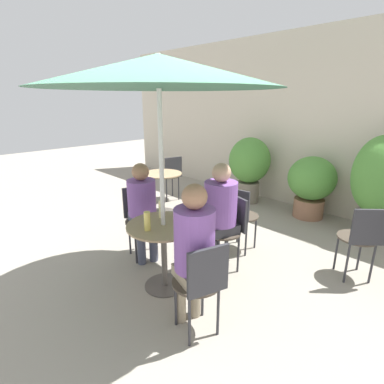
{
  "coord_description": "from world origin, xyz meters",
  "views": [
    {
      "loc": [
        2.13,
        -1.6,
        1.9
      ],
      "look_at": [
        -0.03,
        0.51,
        0.96
      ],
      "focal_mm": 28.0,
      "sensor_mm": 36.0,
      "label": 1
    }
  ],
  "objects_px": {
    "bistro_chair_0": "(202,281)",
    "potted_plant_1": "(311,183)",
    "cafe_table_far": "(162,185)",
    "seated_person_1": "(219,210)",
    "beer_glass_2": "(147,221)",
    "potted_plant_0": "(249,164)",
    "umbrella": "(158,72)",
    "bistro_chair_1": "(229,225)",
    "beer_glass_1": "(162,209)",
    "seated_person_2": "(142,203)",
    "beer_glass_0": "(182,217)",
    "bistro_chair_4": "(240,213)",
    "bistro_chair_2": "(140,214)",
    "cafe_table_near": "(164,241)",
    "potted_plant_2": "(379,182)",
    "bistro_chair_3": "(362,236)",
    "seated_person_0": "(194,246)",
    "bistro_chair_5": "(171,174)"
  },
  "relations": [
    {
      "from": "bistro_chair_0",
      "to": "potted_plant_1",
      "type": "distance_m",
      "value": 3.25
    },
    {
      "from": "cafe_table_far",
      "to": "bistro_chair_0",
      "type": "distance_m",
      "value": 2.9
    },
    {
      "from": "seated_person_1",
      "to": "beer_glass_2",
      "type": "relative_size",
      "value": 6.87
    },
    {
      "from": "potted_plant_0",
      "to": "umbrella",
      "type": "xyz_separation_m",
      "value": [
        1.01,
        -2.89,
        1.39
      ]
    },
    {
      "from": "seated_person_1",
      "to": "beer_glass_2",
      "type": "xyz_separation_m",
      "value": [
        -0.19,
        -0.82,
        0.05
      ]
    },
    {
      "from": "bistro_chair_1",
      "to": "umbrella",
      "type": "xyz_separation_m",
      "value": [
        -0.23,
        -0.76,
        1.59
      ]
    },
    {
      "from": "cafe_table_far",
      "to": "beer_glass_1",
      "type": "bearing_deg",
      "value": -38.87
    },
    {
      "from": "potted_plant_1",
      "to": "umbrella",
      "type": "distance_m",
      "value": 3.34
    },
    {
      "from": "cafe_table_far",
      "to": "beer_glass_2",
      "type": "xyz_separation_m",
      "value": [
        1.68,
        -1.53,
        0.3
      ]
    },
    {
      "from": "seated_person_2",
      "to": "potted_plant_0",
      "type": "bearing_deg",
      "value": 25.37
    },
    {
      "from": "bistro_chair_1",
      "to": "umbrella",
      "type": "bearing_deg",
      "value": -90.0
    },
    {
      "from": "beer_glass_0",
      "to": "bistro_chair_4",
      "type": "bearing_deg",
      "value": 94.23
    },
    {
      "from": "cafe_table_far",
      "to": "bistro_chair_2",
      "type": "distance_m",
      "value": 1.43
    },
    {
      "from": "bistro_chair_1",
      "to": "bistro_chair_2",
      "type": "bearing_deg",
      "value": -135.0
    },
    {
      "from": "cafe_table_near",
      "to": "seated_person_2",
      "type": "height_order",
      "value": "seated_person_2"
    },
    {
      "from": "seated_person_1",
      "to": "beer_glass_2",
      "type": "bearing_deg",
      "value": -86.02
    },
    {
      "from": "bistro_chair_2",
      "to": "umbrella",
      "type": "xyz_separation_m",
      "value": [
        0.76,
        -0.23,
        1.59
      ]
    },
    {
      "from": "bistro_chair_0",
      "to": "seated_person_2",
      "type": "relative_size",
      "value": 0.72
    },
    {
      "from": "beer_glass_1",
      "to": "potted_plant_2",
      "type": "xyz_separation_m",
      "value": [
        1.29,
        2.71,
        0.02
      ]
    },
    {
      "from": "bistro_chair_2",
      "to": "bistro_chair_3",
      "type": "distance_m",
      "value": 2.5
    },
    {
      "from": "bistro_chair_0",
      "to": "bistro_chair_4",
      "type": "xyz_separation_m",
      "value": [
        -0.68,
        1.39,
        0.0
      ]
    },
    {
      "from": "potted_plant_2",
      "to": "umbrella",
      "type": "bearing_deg",
      "value": -111.97
    },
    {
      "from": "seated_person_0",
      "to": "seated_person_2",
      "type": "bearing_deg",
      "value": -90.0
    },
    {
      "from": "seated_person_0",
      "to": "beer_glass_2",
      "type": "height_order",
      "value": "seated_person_0"
    },
    {
      "from": "seated_person_0",
      "to": "potted_plant_0",
      "type": "relative_size",
      "value": 1.06
    },
    {
      "from": "cafe_table_near",
      "to": "bistro_chair_0",
      "type": "bearing_deg",
      "value": -17.13
    },
    {
      "from": "bistro_chair_3",
      "to": "beer_glass_1",
      "type": "relative_size",
      "value": 4.72
    },
    {
      "from": "beer_glass_1",
      "to": "seated_person_1",
      "type": "bearing_deg",
      "value": 55.82
    },
    {
      "from": "seated_person_2",
      "to": "beer_glass_0",
      "type": "relative_size",
      "value": 6.74
    },
    {
      "from": "bistro_chair_5",
      "to": "beer_glass_2",
      "type": "relative_size",
      "value": 4.7
    },
    {
      "from": "bistro_chair_1",
      "to": "potted_plant_2",
      "type": "relative_size",
      "value": 0.59
    },
    {
      "from": "potted_plant_1",
      "to": "potted_plant_2",
      "type": "bearing_deg",
      "value": -8.25
    },
    {
      "from": "bistro_chair_0",
      "to": "potted_plant_2",
      "type": "distance_m",
      "value": 3.09
    },
    {
      "from": "beer_glass_2",
      "to": "beer_glass_1",
      "type": "bearing_deg",
      "value": 117.79
    },
    {
      "from": "beer_glass_1",
      "to": "potted_plant_0",
      "type": "xyz_separation_m",
      "value": [
        -0.86,
        2.78,
        -0.07
      ]
    },
    {
      "from": "bistro_chair_4",
      "to": "potted_plant_0",
      "type": "distance_m",
      "value": 2.06
    },
    {
      "from": "bistro_chair_1",
      "to": "umbrella",
      "type": "relative_size",
      "value": 0.38
    },
    {
      "from": "bistro_chair_5",
      "to": "bistro_chair_4",
      "type": "bearing_deg",
      "value": 84.56
    },
    {
      "from": "potted_plant_0",
      "to": "umbrella",
      "type": "distance_m",
      "value": 3.36
    },
    {
      "from": "seated_person_0",
      "to": "potted_plant_2",
      "type": "height_order",
      "value": "potted_plant_2"
    },
    {
      "from": "seated_person_2",
      "to": "beer_glass_0",
      "type": "distance_m",
      "value": 0.79
    },
    {
      "from": "bistro_chair_0",
      "to": "umbrella",
      "type": "xyz_separation_m",
      "value": [
        -0.76,
        0.23,
        1.59
      ]
    },
    {
      "from": "seated_person_0",
      "to": "cafe_table_far",
      "type": "bearing_deg",
      "value": -106.43
    },
    {
      "from": "bistro_chair_1",
      "to": "potted_plant_0",
      "type": "bearing_deg",
      "value": 137.57
    },
    {
      "from": "seated_person_0",
      "to": "potted_plant_0",
      "type": "xyz_separation_m",
      "value": [
        -1.64,
        3.08,
        -0.04
      ]
    },
    {
      "from": "potted_plant_2",
      "to": "seated_person_1",
      "type": "bearing_deg",
      "value": -113.29
    },
    {
      "from": "seated_person_1",
      "to": "umbrella",
      "type": "relative_size",
      "value": 0.56
    },
    {
      "from": "bistro_chair_2",
      "to": "bistro_chair_4",
      "type": "height_order",
      "value": "same"
    },
    {
      "from": "beer_glass_2",
      "to": "seated_person_1",
      "type": "bearing_deg",
      "value": 76.85
    },
    {
      "from": "bistro_chair_2",
      "to": "umbrella",
      "type": "height_order",
      "value": "umbrella"
    }
  ]
}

